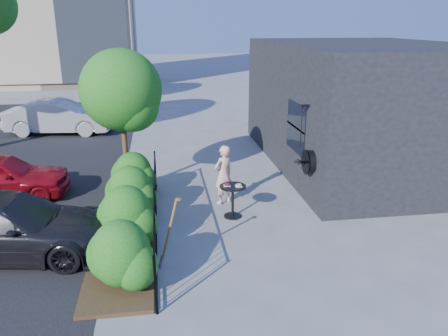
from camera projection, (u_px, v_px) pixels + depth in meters
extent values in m
plane|color=gray|center=(221.00, 228.00, 10.31)|extent=(120.00, 120.00, 0.00)
cube|color=black|center=(363.00, 104.00, 14.67)|extent=(6.00, 9.00, 4.00)
cube|color=black|center=(296.00, 127.00, 12.34)|extent=(0.04, 1.60, 1.40)
cube|color=black|center=(296.00, 127.00, 12.35)|extent=(0.05, 1.70, 0.06)
cylinder|color=black|center=(310.00, 162.00, 11.10)|extent=(0.18, 0.60, 0.60)
cylinder|color=black|center=(306.00, 162.00, 11.09)|extent=(0.03, 0.64, 0.64)
cube|color=black|center=(306.00, 106.00, 11.14)|extent=(0.25, 0.06, 0.06)
cylinder|color=black|center=(301.00, 127.00, 11.30)|extent=(0.02, 0.02, 1.05)
cylinder|color=black|center=(156.00, 285.00, 7.11)|extent=(0.05, 0.05, 1.10)
cylinder|color=black|center=(155.00, 211.00, 9.93)|extent=(0.05, 0.05, 1.10)
cylinder|color=black|center=(155.00, 169.00, 12.74)|extent=(0.05, 0.05, 1.10)
cube|color=black|center=(154.00, 190.00, 9.76)|extent=(0.03, 6.00, 0.03)
cube|color=black|center=(156.00, 229.00, 10.07)|extent=(0.03, 6.00, 0.03)
cylinder|color=black|center=(156.00, 282.00, 7.21)|extent=(0.02, 0.02, 1.04)
cylinder|color=black|center=(156.00, 275.00, 7.39)|extent=(0.02, 0.02, 1.04)
cylinder|color=black|center=(156.00, 269.00, 7.58)|extent=(0.02, 0.02, 1.04)
cylinder|color=black|center=(156.00, 263.00, 7.77)|extent=(0.02, 0.02, 1.04)
cylinder|color=black|center=(156.00, 257.00, 7.96)|extent=(0.02, 0.02, 1.04)
cylinder|color=black|center=(156.00, 252.00, 8.14)|extent=(0.02, 0.02, 1.04)
cylinder|color=black|center=(156.00, 247.00, 8.33)|extent=(0.02, 0.02, 1.04)
cylinder|color=black|center=(155.00, 242.00, 8.52)|extent=(0.02, 0.02, 1.04)
cylinder|color=black|center=(155.00, 237.00, 8.71)|extent=(0.02, 0.02, 1.04)
cylinder|color=black|center=(155.00, 233.00, 8.90)|extent=(0.02, 0.02, 1.04)
cylinder|color=black|center=(155.00, 228.00, 9.08)|extent=(0.02, 0.02, 1.04)
cylinder|color=black|center=(155.00, 224.00, 9.27)|extent=(0.02, 0.02, 1.04)
cylinder|color=black|center=(155.00, 220.00, 9.46)|extent=(0.02, 0.02, 1.04)
cylinder|color=black|center=(155.00, 216.00, 9.65)|extent=(0.02, 0.02, 1.04)
cylinder|color=black|center=(155.00, 213.00, 9.83)|extent=(0.02, 0.02, 1.04)
cylinder|color=black|center=(155.00, 209.00, 10.02)|extent=(0.02, 0.02, 1.04)
cylinder|color=black|center=(155.00, 206.00, 10.21)|extent=(0.02, 0.02, 1.04)
cylinder|color=black|center=(155.00, 202.00, 10.40)|extent=(0.02, 0.02, 1.04)
cylinder|color=black|center=(155.00, 199.00, 10.58)|extent=(0.02, 0.02, 1.04)
cylinder|color=black|center=(155.00, 196.00, 10.77)|extent=(0.02, 0.02, 1.04)
cylinder|color=black|center=(155.00, 193.00, 10.96)|extent=(0.02, 0.02, 1.04)
cylinder|color=black|center=(155.00, 190.00, 11.15)|extent=(0.02, 0.02, 1.04)
cylinder|color=black|center=(155.00, 187.00, 11.33)|extent=(0.02, 0.02, 1.04)
cylinder|color=black|center=(155.00, 185.00, 11.52)|extent=(0.02, 0.02, 1.04)
cylinder|color=black|center=(155.00, 182.00, 11.71)|extent=(0.02, 0.02, 1.04)
cylinder|color=black|center=(155.00, 180.00, 11.90)|extent=(0.02, 0.02, 1.04)
cylinder|color=black|center=(155.00, 177.00, 12.08)|extent=(0.02, 0.02, 1.04)
cylinder|color=black|center=(155.00, 175.00, 12.27)|extent=(0.02, 0.02, 1.04)
cylinder|color=black|center=(155.00, 172.00, 12.46)|extent=(0.02, 0.02, 1.04)
cylinder|color=black|center=(155.00, 170.00, 12.65)|extent=(0.02, 0.02, 1.04)
cube|color=#382616|center=(126.00, 233.00, 9.99)|extent=(1.30, 6.00, 0.08)
ellipsoid|color=#1B5513|center=(121.00, 255.00, 7.73)|extent=(1.10, 1.10, 1.24)
ellipsoid|color=#1B5513|center=(126.00, 218.00, 9.23)|extent=(1.10, 1.10, 1.24)
ellipsoid|color=#1B5513|center=(130.00, 192.00, 10.64)|extent=(1.10, 1.10, 1.24)
ellipsoid|color=#1B5513|center=(133.00, 173.00, 11.95)|extent=(1.10, 1.10, 1.24)
cylinder|color=#3F2B19|center=(125.00, 151.00, 12.23)|extent=(0.14, 0.14, 2.40)
sphere|color=#1B5513|center=(121.00, 92.00, 11.71)|extent=(2.20, 2.20, 2.20)
sphere|color=#1B5513|center=(133.00, 105.00, 11.67)|extent=(1.43, 1.43, 1.43)
cylinder|color=black|center=(233.00, 186.00, 10.67)|extent=(0.66, 0.66, 0.03)
cylinder|color=black|center=(233.00, 202.00, 10.80)|extent=(0.07, 0.07, 0.79)
cylinder|color=black|center=(233.00, 216.00, 10.93)|extent=(0.44, 0.44, 0.03)
cube|color=white|center=(227.00, 186.00, 10.68)|extent=(0.18, 0.18, 0.01)
cube|color=white|center=(239.00, 186.00, 10.65)|extent=(0.18, 0.18, 0.01)
torus|color=#4B0C10|center=(227.00, 184.00, 10.67)|extent=(0.15, 0.15, 0.05)
torus|color=tan|center=(239.00, 185.00, 10.64)|extent=(0.15, 0.15, 0.05)
imported|color=#E2AB92|center=(224.00, 175.00, 11.52)|extent=(0.70, 0.63, 1.60)
cylinder|color=brown|center=(169.00, 230.00, 8.47)|extent=(0.38, 0.05, 1.32)
cube|color=gray|center=(161.00, 262.00, 8.66)|extent=(0.10, 0.19, 0.28)
cylinder|color=brown|center=(179.00, 199.00, 8.30)|extent=(0.11, 0.11, 0.06)
imported|color=#AFAEB3|center=(59.00, 117.00, 18.87)|extent=(4.64, 2.11, 1.47)
imported|color=black|center=(7.00, 226.00, 8.97)|extent=(4.64, 2.38, 1.29)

